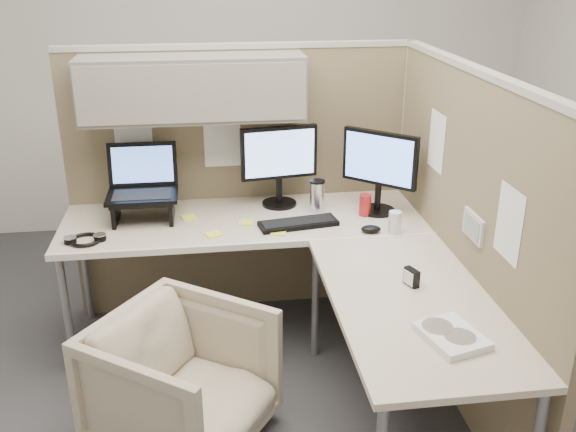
{
  "coord_description": "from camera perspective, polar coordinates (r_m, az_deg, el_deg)",
  "views": [
    {
      "loc": [
        -0.3,
        -2.74,
        2.09
      ],
      "look_at": [
        0.1,
        0.25,
        0.85
      ],
      "focal_mm": 40.0,
      "sensor_mm": 36.0,
      "label": 1
    }
  ],
  "objects": [
    {
      "name": "desk",
      "position": [
        3.22,
        0.73,
        -3.49
      ],
      "size": [
        2.0,
        1.98,
        0.73
      ],
      "color": "beige",
      "rests_on": "ground"
    },
    {
      "name": "monitor_right",
      "position": [
        3.58,
        8.13,
        4.47
      ],
      "size": [
        0.35,
        0.32,
        0.47
      ],
      "rotation": [
        0.0,
        0.0,
        -0.72
      ],
      "color": "black",
      "rests_on": "desk"
    },
    {
      "name": "laptop_station",
      "position": [
        3.59,
        -12.78,
        2.09
      ],
      "size": [
        0.38,
        0.32,
        0.39
      ],
      "color": "black",
      "rests_on": "desk"
    },
    {
      "name": "soda_can_green",
      "position": [
        3.38,
        9.47,
        -0.58
      ],
      "size": [
        0.07,
        0.07,
        0.12
      ],
      "primitive_type": "cylinder",
      "color": "silver",
      "rests_on": "desk"
    },
    {
      "name": "office_chair",
      "position": [
        2.98,
        -9.38,
        -13.89
      ],
      "size": [
        0.9,
        0.91,
        0.69
      ],
      "primitive_type": "imported",
      "rotation": [
        0.0,
        0.0,
        0.94
      ],
      "color": "#BFAA98",
      "rests_on": "ground"
    },
    {
      "name": "sticky_note_c",
      "position": [
        3.59,
        -8.82,
        -0.11
      ],
      "size": [
        0.09,
        0.09,
        0.01
      ],
      "primitive_type": "cube",
      "rotation": [
        0.0,
        0.0,
        0.25
      ],
      "color": "#ECF741",
      "rests_on": "desk"
    },
    {
      "name": "sticky_note_b",
      "position": [
        3.36,
        -0.84,
        -1.47
      ],
      "size": [
        0.1,
        0.1,
        0.01
      ],
      "primitive_type": "cube",
      "rotation": [
        0.0,
        0.0,
        -0.3
      ],
      "color": "#ECF741",
      "rests_on": "desk"
    },
    {
      "name": "desk_clock",
      "position": [
        2.88,
        10.91,
        -5.37
      ],
      "size": [
        0.06,
        0.08,
        0.08
      ],
      "rotation": [
        0.0,
        0.0,
        -1.2
      ],
      "color": "black",
      "rests_on": "desk"
    },
    {
      "name": "sticky_note_a",
      "position": [
        3.36,
        -6.64,
        -1.63
      ],
      "size": [
        0.1,
        0.1,
        0.01
      ],
      "primitive_type": "cube",
      "rotation": [
        0.0,
        0.0,
        0.39
      ],
      "color": "#ECF741",
      "rests_on": "desk"
    },
    {
      "name": "headphones",
      "position": [
        3.41,
        -17.58,
        -2.0
      ],
      "size": [
        0.21,
        0.18,
        0.03
      ],
      "rotation": [
        0.0,
        0.0,
        0.11
      ],
      "color": "black",
      "rests_on": "desk"
    },
    {
      "name": "travel_mug",
      "position": [
        3.62,
        2.6,
        1.81
      ],
      "size": [
        0.09,
        0.09,
        0.18
      ],
      "color": "silver",
      "rests_on": "desk"
    },
    {
      "name": "mouse",
      "position": [
        3.39,
        7.38,
        -1.16
      ],
      "size": [
        0.11,
        0.08,
        0.04
      ],
      "primitive_type": "ellipsoid",
      "rotation": [
        0.0,
        0.0,
        -0.12
      ],
      "color": "black",
      "rests_on": "desk"
    },
    {
      "name": "sticky_note_d",
      "position": [
        3.49,
        -3.71,
        -0.57
      ],
      "size": [
        0.09,
        0.09,
        0.01
      ],
      "primitive_type": "cube",
      "rotation": [
        0.0,
        0.0,
        -0.27
      ],
      "color": "#ECF741",
      "rests_on": "desk"
    },
    {
      "name": "monitor_left",
      "position": [
        3.65,
        -0.79,
        5.03
      ],
      "size": [
        0.44,
        0.2,
        0.47
      ],
      "rotation": [
        0.0,
        0.0,
        0.15
      ],
      "color": "black",
      "rests_on": "desk"
    },
    {
      "name": "partition_back",
      "position": [
        3.7,
        -6.1,
        6.68
      ],
      "size": [
        2.0,
        0.36,
        1.63
      ],
      "color": "#7F6F53",
      "rests_on": "ground"
    },
    {
      "name": "paper_stack",
      "position": [
        2.55,
        14.33,
        -10.28
      ],
      "size": [
        0.26,
        0.3,
        0.03
      ],
      "rotation": [
        0.0,
        0.0,
        0.27
      ],
      "color": "white",
      "rests_on": "desk"
    },
    {
      "name": "keyboard",
      "position": [
        3.45,
        0.92,
        -0.67
      ],
      "size": [
        0.44,
        0.21,
        0.02
      ],
      "primitive_type": "cube",
      "rotation": [
        0.0,
        0.0,
        0.16
      ],
      "color": "black",
      "rests_on": "desk"
    },
    {
      "name": "ground",
      "position": [
        3.46,
        -1.12,
        -14.83
      ],
      "size": [
        4.5,
        4.5,
        0.0
      ],
      "primitive_type": "plane",
      "color": "#323237",
      "rests_on": "ground"
    },
    {
      "name": "soda_can_silver",
      "position": [
        3.59,
        6.87,
        0.97
      ],
      "size": [
        0.07,
        0.07,
        0.12
      ],
      "primitive_type": "cylinder",
      "color": "#B21E1E",
      "rests_on": "desk"
    },
    {
      "name": "partition_right",
      "position": [
        3.2,
        15.16,
        -1.94
      ],
      "size": [
        0.07,
        2.03,
        1.63
      ],
      "color": "#7F6F53",
      "rests_on": "ground"
    }
  ]
}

